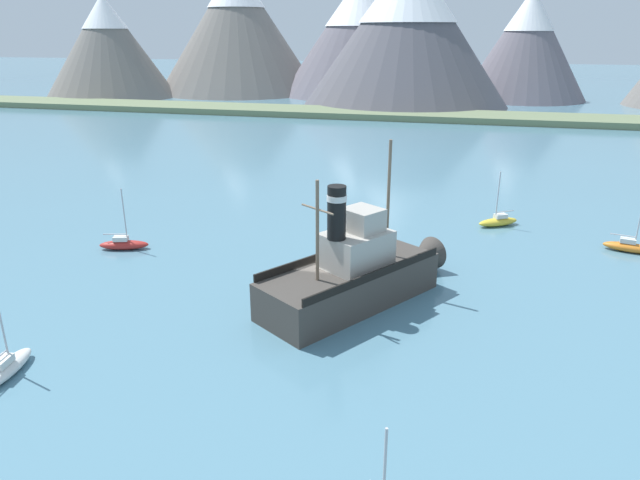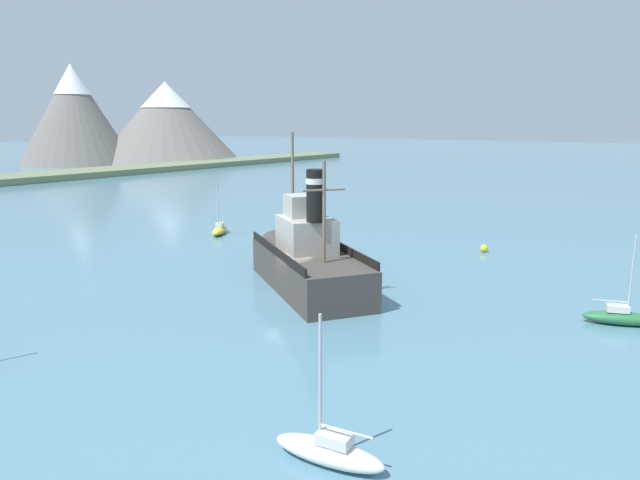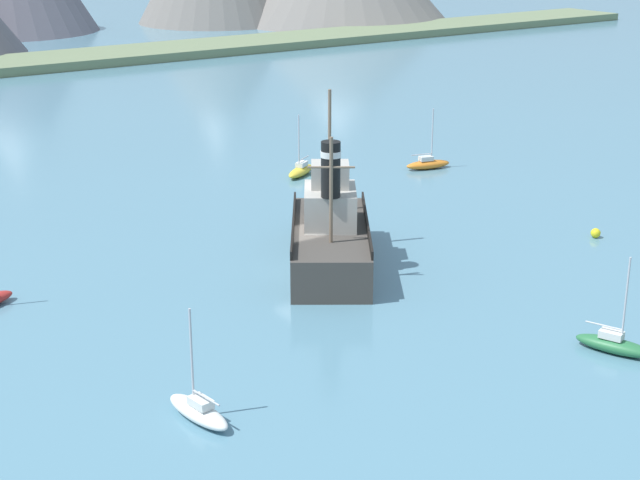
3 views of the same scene
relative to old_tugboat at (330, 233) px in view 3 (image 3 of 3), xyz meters
The scene contains 7 objects.
ground_plane 2.99m from the old_tugboat, behind, with size 600.00×600.00×0.00m, color teal.
old_tugboat is the anchor object (origin of this frame).
sailboat_yellow 19.94m from the old_tugboat, 61.95° to the left, with size 3.80×2.96×4.90m.
sailboat_orange 23.31m from the old_tugboat, 35.42° to the left, with size 3.95×1.93×4.90m.
sailboat_green 18.40m from the old_tugboat, 77.01° to the right, with size 2.42×3.94×4.90m.
sailboat_white 19.80m from the old_tugboat, 140.69° to the right, with size 1.62×3.92×4.90m.
mooring_buoy 17.75m from the old_tugboat, 19.32° to the right, with size 0.63×0.63×0.63m, color yellow.
Camera 3 is at (-29.00, -44.77, 20.27)m, focal length 55.00 mm.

